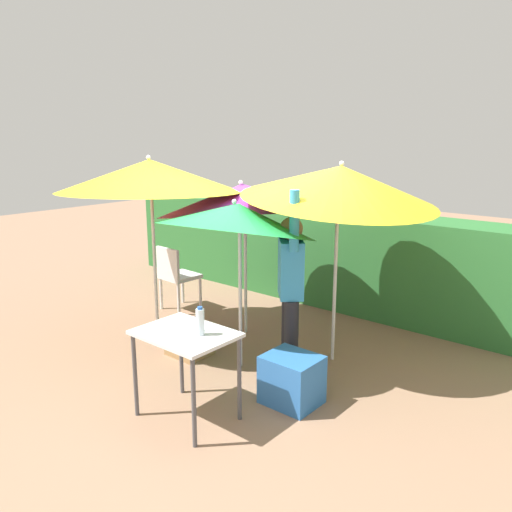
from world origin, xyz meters
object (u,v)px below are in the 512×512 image
object	(u,v)px
umbrella_navy	(150,176)
folding_table	(186,343)
umbrella_yellow	(237,218)
bottle_water	(200,322)
person_vendor	(290,285)
crate_cardboard	(190,341)
umbrella_orange	(243,199)
chair_plastic	(176,274)
umbrella_rainbow	(340,183)
cooler_box	(292,380)

from	to	relation	value
umbrella_navy	folding_table	distance (m)	2.22
umbrella_yellow	bottle_water	world-z (taller)	umbrella_yellow
person_vendor	bottle_water	xyz separation A→B (m)	(-0.03, -1.18, -0.05)
umbrella_yellow	crate_cardboard	distance (m)	1.53
umbrella_orange	chair_plastic	world-z (taller)	umbrella_orange
umbrella_rainbow	person_vendor	bearing A→B (deg)	-105.07
umbrella_navy	bottle_water	xyz separation A→B (m)	(1.71, -0.92, -1.02)
cooler_box	umbrella_orange	bearing A→B (deg)	145.47
folding_table	umbrella_navy	bearing A→B (deg)	148.58
folding_table	bottle_water	xyz separation A→B (m)	(0.14, 0.04, 0.21)
umbrella_orange	crate_cardboard	xyz separation A→B (m)	(-0.03, -0.87, -1.48)
umbrella_orange	umbrella_yellow	xyz separation A→B (m)	(0.56, -0.73, -0.07)
chair_plastic	crate_cardboard	bearing A→B (deg)	-36.20
umbrella_orange	umbrella_yellow	world-z (taller)	umbrella_orange
umbrella_rainbow	umbrella_yellow	xyz separation A→B (m)	(-0.69, -0.77, -0.33)
person_vendor	cooler_box	size ratio (longest dim) A/B	3.93
cooler_box	umbrella_yellow	bearing A→B (deg)	163.00
umbrella_navy	crate_cardboard	xyz separation A→B (m)	(0.63, -0.06, -1.76)
umbrella_navy	chair_plastic	size ratio (longest dim) A/B	2.42
umbrella_orange	person_vendor	size ratio (longest dim) A/B	1.09
bottle_water	cooler_box	bearing A→B (deg)	61.63
person_vendor	bottle_water	world-z (taller)	person_vendor
person_vendor	chair_plastic	world-z (taller)	person_vendor
umbrella_navy	crate_cardboard	size ratio (longest dim) A/B	5.19
crate_cardboard	folding_table	size ratio (longest dim) A/B	0.52
chair_plastic	umbrella_navy	bearing A→B (deg)	-54.72
umbrella_yellow	crate_cardboard	xyz separation A→B (m)	(-0.59, -0.14, -1.41)
umbrella_rainbow	cooler_box	world-z (taller)	umbrella_rainbow
chair_plastic	umbrella_yellow	bearing A→B (deg)	-22.56
umbrella_rainbow	umbrella_navy	xyz separation A→B (m)	(-1.90, -0.85, 0.03)
umbrella_orange	person_vendor	distance (m)	1.40
umbrella_rainbow	bottle_water	size ratio (longest dim) A/B	9.07
umbrella_navy	cooler_box	world-z (taller)	umbrella_navy
umbrella_rainbow	cooler_box	bearing A→B (deg)	-78.93
chair_plastic	crate_cardboard	world-z (taller)	chair_plastic
umbrella_orange	folding_table	xyz separation A→B (m)	(0.92, -1.77, -0.95)
crate_cardboard	chair_plastic	bearing A→B (deg)	143.80
cooler_box	umbrella_rainbow	bearing A→B (deg)	101.07
person_vendor	crate_cardboard	bearing A→B (deg)	-163.83
folding_table	bottle_water	world-z (taller)	bottle_water
person_vendor	crate_cardboard	xyz separation A→B (m)	(-1.12, -0.32, -0.78)
umbrella_rainbow	umbrella_yellow	distance (m)	1.08
umbrella_orange	umbrella_navy	bearing A→B (deg)	-129.22
umbrella_rainbow	folding_table	xyz separation A→B (m)	(-0.33, -1.81, -1.21)
chair_plastic	person_vendor	bearing A→B (deg)	-13.67
cooler_box	bottle_water	xyz separation A→B (m)	(-0.39, -0.73, 0.67)
crate_cardboard	folding_table	distance (m)	1.41
umbrella_rainbow	umbrella_yellow	bearing A→B (deg)	-131.66
umbrella_yellow	person_vendor	world-z (taller)	umbrella_yellow
umbrella_rainbow	crate_cardboard	world-z (taller)	umbrella_rainbow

